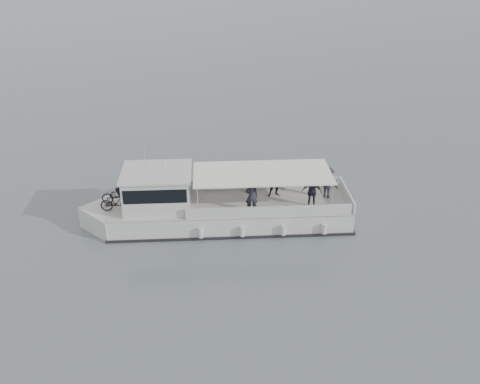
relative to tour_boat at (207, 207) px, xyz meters
name	(u,v)px	position (x,y,z in m)	size (l,w,h in m)	color
ground	(227,193)	(1.95, 2.78, -0.90)	(1400.00, 1400.00, 0.00)	slate
tour_boat	(207,207)	(0.00, 0.00, 0.00)	(13.08, 6.30, 5.51)	silver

